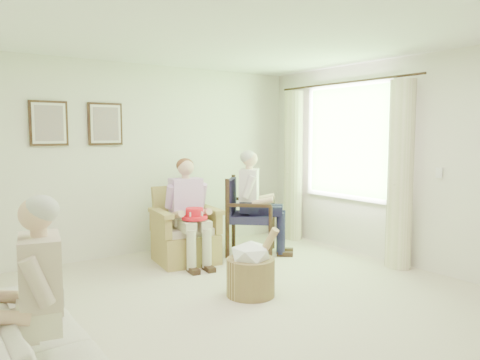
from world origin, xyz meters
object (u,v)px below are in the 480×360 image
at_px(wicker_armchair, 184,238).
at_px(sofa, 34,346).
at_px(person_sofa, 35,288).
at_px(person_dark, 255,195).
at_px(wood_armchair, 247,212).
at_px(hatbox, 251,268).
at_px(person_wicker, 189,205).
at_px(red_hat, 195,215).

bearing_deg(wicker_armchair, sofa, -128.38).
bearing_deg(wicker_armchair, person_sofa, -126.76).
relative_size(sofa, person_dark, 1.42).
bearing_deg(wood_armchair, person_sofa, 166.51).
distance_m(wood_armchair, person_sofa, 3.90).
distance_m(person_dark, hatbox, 1.74).
bearing_deg(person_wicker, wood_armchair, 12.05).
relative_size(person_dark, person_sofa, 1.12).
bearing_deg(red_hat, wood_armchair, 15.52).
bearing_deg(person_sofa, person_wicker, 144.97).
bearing_deg(person_sofa, wood_armchair, 135.93).
height_order(wicker_armchair, red_hat, wicker_armchair).
distance_m(wicker_armchair, person_wicker, 0.47).
height_order(wicker_armchair, sofa, wicker_armchair).
bearing_deg(person_dark, hatbox, -176.07).
xyz_separation_m(sofa, red_hat, (2.21, 1.82, 0.37)).
distance_m(wicker_armchair, sofa, 3.11).
xyz_separation_m(person_wicker, person_dark, (0.96, -0.10, 0.07)).
xyz_separation_m(wicker_armchair, person_sofa, (-2.25, -2.28, 0.40)).
relative_size(wood_armchair, hatbox, 1.42).
bearing_deg(wood_armchair, sofa, 164.97).
bearing_deg(person_dark, person_wicker, 125.86).
bearing_deg(person_sofa, red_hat, 142.55).
bearing_deg(person_wicker, person_sofa, -128.43).
relative_size(person_wicker, red_hat, 4.17).
relative_size(person_sofa, red_hat, 3.96).
xyz_separation_m(wicker_armchair, sofa, (-2.25, -2.15, -0.02)).
bearing_deg(hatbox, wicker_armchair, 87.92).
relative_size(person_dark, red_hat, 4.44).
bearing_deg(person_wicker, person_dark, 1.88).
height_order(wood_armchair, person_wicker, person_wicker).
bearing_deg(wicker_armchair, hatbox, -84.22).
xyz_separation_m(wicker_armchair, person_wicker, (0.00, -0.13, 0.45)).
xyz_separation_m(person_wicker, hatbox, (-0.06, -1.40, -0.48)).
height_order(wood_armchair, sofa, wood_armchair).
bearing_deg(sofa, person_sofa, -180.00).
height_order(person_wicker, person_dark, person_dark).
xyz_separation_m(wicker_armchair, wood_armchair, (0.96, -0.06, 0.26)).
height_order(wicker_armchair, person_dark, person_dark).
xyz_separation_m(person_dark, red_hat, (-1.00, -0.11, -0.17)).
bearing_deg(person_wicker, sofa, -130.15).
relative_size(wood_armchair, person_sofa, 0.83).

